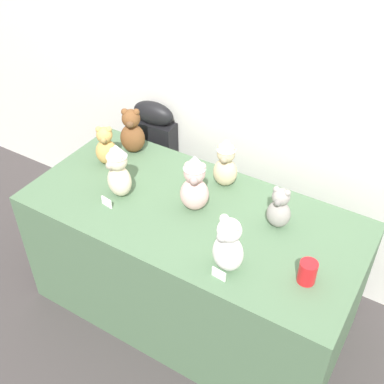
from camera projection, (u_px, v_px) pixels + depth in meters
The scene contains 14 objects.
ground_plane at pixel (170, 336), 2.78m from camera, with size 10.00×10.00×0.00m, color #3D3838.
wall_back at pixel (256, 68), 2.58m from camera, with size 7.00×0.08×2.60m, color silver.
display_table at pixel (192, 263), 2.70m from camera, with size 1.76×0.83×0.78m, color #4C6B4C.
instrument_case at pixel (156, 166), 3.25m from camera, with size 0.29×0.14×0.98m.
teddy_bear_ash at pixel (279, 209), 2.30m from camera, with size 0.12×0.11×0.23m.
teddy_bear_sand at pixel (226, 163), 2.54m from camera, with size 0.15×0.14×0.29m.
teddy_bear_blush at pixel (195, 184), 2.37m from camera, with size 0.18×0.17×0.32m.
teddy_bear_chestnut at pixel (132, 132), 2.80m from camera, with size 0.19×0.18×0.28m.
teddy_bear_cream at pixel (118, 171), 2.46m from camera, with size 0.17×0.16×0.31m.
teddy_bear_snow at pixel (228, 246), 2.07m from camera, with size 0.18×0.16×0.29m.
teddy_bear_honey at pixel (106, 147), 2.71m from camera, with size 0.16×0.15×0.24m.
party_cup_red at pixel (307, 272), 2.05m from camera, with size 0.08×0.08×0.11m, color red.
name_card_front_left at pixel (107, 202), 2.47m from camera, with size 0.07×0.01×0.05m, color white.
name_card_front_middle at pixel (219, 274), 2.08m from camera, with size 0.07×0.01×0.05m, color white.
Camera 1 is at (0.97, -1.34, 2.39)m, focal length 44.85 mm.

